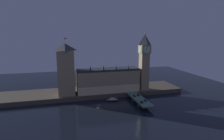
{
  "coord_description": "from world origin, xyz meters",
  "views": [
    {
      "loc": [
        -32.1,
        -179.36,
        71.34
      ],
      "look_at": [
        20.17,
        20.0,
        32.64
      ],
      "focal_mm": 30.0,
      "sensor_mm": 36.0,
      "label": 1
    }
  ],
  "objects_px": {
    "pedestrian_far_rail": "(130,94)",
    "street_lamp_mid": "(144,94)",
    "car_northbound_lead": "(134,96)",
    "street_lamp_near": "(140,100)",
    "clock_tower": "(144,60)",
    "car_northbound_trail": "(142,102)",
    "pedestrian_near_rail": "(137,100)",
    "car_southbound_lead": "(145,101)",
    "boat_upstream": "(112,100)",
    "car_southbound_trail": "(138,95)",
    "street_lamp_far": "(130,91)",
    "victoria_tower": "(66,69)",
    "pedestrian_mid_walk": "(145,98)"
  },
  "relations": [
    {
      "from": "victoria_tower",
      "to": "pedestrian_mid_walk",
      "type": "relative_size",
      "value": 35.96
    },
    {
      "from": "victoria_tower",
      "to": "boat_upstream",
      "type": "height_order",
      "value": "victoria_tower"
    },
    {
      "from": "victoria_tower",
      "to": "car_southbound_trail",
      "type": "distance_m",
      "value": 85.0
    },
    {
      "from": "car_southbound_lead",
      "to": "car_northbound_trail",
      "type": "bearing_deg",
      "value": -153.65
    },
    {
      "from": "pedestrian_far_rail",
      "to": "street_lamp_mid",
      "type": "height_order",
      "value": "street_lamp_mid"
    },
    {
      "from": "street_lamp_mid",
      "to": "street_lamp_far",
      "type": "xyz_separation_m",
      "value": [
        -11.16,
        14.72,
        -0.46
      ]
    },
    {
      "from": "car_southbound_lead",
      "to": "boat_upstream",
      "type": "bearing_deg",
      "value": 140.12
    },
    {
      "from": "pedestrian_near_rail",
      "to": "street_lamp_mid",
      "type": "distance_m",
      "value": 13.34
    },
    {
      "from": "pedestrian_near_rail",
      "to": "pedestrian_far_rail",
      "type": "relative_size",
      "value": 1.15
    },
    {
      "from": "victoria_tower",
      "to": "car_southbound_trail",
      "type": "relative_size",
      "value": 16.59
    },
    {
      "from": "pedestrian_mid_walk",
      "to": "clock_tower",
      "type": "bearing_deg",
      "value": 68.18
    },
    {
      "from": "victoria_tower",
      "to": "car_southbound_lead",
      "type": "distance_m",
      "value": 92.44
    },
    {
      "from": "pedestrian_far_rail",
      "to": "car_southbound_lead",
      "type": "bearing_deg",
      "value": -70.86
    },
    {
      "from": "car_northbound_lead",
      "to": "boat_upstream",
      "type": "height_order",
      "value": "car_northbound_lead"
    },
    {
      "from": "pedestrian_near_rail",
      "to": "street_lamp_near",
      "type": "relative_size",
      "value": 0.28
    },
    {
      "from": "street_lamp_near",
      "to": "boat_upstream",
      "type": "relative_size",
      "value": 0.47
    },
    {
      "from": "car_southbound_lead",
      "to": "car_southbound_trail",
      "type": "relative_size",
      "value": 1.23
    },
    {
      "from": "pedestrian_far_rail",
      "to": "street_lamp_far",
      "type": "height_order",
      "value": "street_lamp_far"
    },
    {
      "from": "car_northbound_trail",
      "to": "street_lamp_near",
      "type": "height_order",
      "value": "street_lamp_near"
    },
    {
      "from": "pedestrian_far_rail",
      "to": "street_lamp_near",
      "type": "bearing_deg",
      "value": -90.82
    },
    {
      "from": "car_northbound_trail",
      "to": "street_lamp_mid",
      "type": "bearing_deg",
      "value": 55.37
    },
    {
      "from": "car_northbound_lead",
      "to": "boat_upstream",
      "type": "distance_m",
      "value": 24.22
    },
    {
      "from": "clock_tower",
      "to": "street_lamp_far",
      "type": "relative_size",
      "value": 11.26
    },
    {
      "from": "pedestrian_near_rail",
      "to": "pedestrian_far_rail",
      "type": "xyz_separation_m",
      "value": [
        -0.0,
        20.27,
        -0.13
      ]
    },
    {
      "from": "pedestrian_near_rail",
      "to": "street_lamp_mid",
      "type": "height_order",
      "value": "street_lamp_mid"
    },
    {
      "from": "car_northbound_trail",
      "to": "pedestrian_far_rail",
      "type": "xyz_separation_m",
      "value": [
        -2.59,
        24.96,
        0.15
      ]
    },
    {
      "from": "victoria_tower",
      "to": "pedestrian_near_rail",
      "type": "relative_size",
      "value": 35.26
    },
    {
      "from": "victoria_tower",
      "to": "car_northbound_trail",
      "type": "distance_m",
      "value": 89.54
    },
    {
      "from": "street_lamp_mid",
      "to": "boat_upstream",
      "type": "bearing_deg",
      "value": 155.42
    },
    {
      "from": "victoria_tower",
      "to": "pedestrian_near_rail",
      "type": "height_order",
      "value": "victoria_tower"
    },
    {
      "from": "car_northbound_lead",
      "to": "street_lamp_near",
      "type": "xyz_separation_m",
      "value": [
        -2.99,
        -22.85,
        3.31
      ]
    },
    {
      "from": "pedestrian_near_rail",
      "to": "pedestrian_mid_walk",
      "type": "xyz_separation_m",
      "value": [
        10.36,
        5.1,
        -0.02
      ]
    },
    {
      "from": "pedestrian_mid_walk",
      "to": "street_lamp_mid",
      "type": "relative_size",
      "value": 0.26
    },
    {
      "from": "street_lamp_far",
      "to": "boat_upstream",
      "type": "distance_m",
      "value": 21.52
    },
    {
      "from": "pedestrian_mid_walk",
      "to": "car_northbound_lead",
      "type": "bearing_deg",
      "value": 127.36
    },
    {
      "from": "car_southbound_lead",
      "to": "car_southbound_trail",
      "type": "xyz_separation_m",
      "value": [
        -0.0,
        18.54,
        0.07
      ]
    },
    {
      "from": "car_northbound_trail",
      "to": "street_lamp_near",
      "type": "xyz_separation_m",
      "value": [
        -2.99,
        -2.89,
        3.31
      ]
    },
    {
      "from": "car_northbound_trail",
      "to": "pedestrian_near_rail",
      "type": "relative_size",
      "value": 2.51
    },
    {
      "from": "car_southbound_lead",
      "to": "pedestrian_mid_walk",
      "type": "xyz_separation_m",
      "value": [
        2.59,
        7.22,
        0.32
      ]
    },
    {
      "from": "pedestrian_mid_walk",
      "to": "boat_upstream",
      "type": "relative_size",
      "value": 0.13
    },
    {
      "from": "car_northbound_lead",
      "to": "car_northbound_trail",
      "type": "height_order",
      "value": "car_northbound_lead"
    },
    {
      "from": "victoria_tower",
      "to": "car_northbound_lead",
      "type": "height_order",
      "value": "victoria_tower"
    },
    {
      "from": "street_lamp_near",
      "to": "car_southbound_lead",
      "type": "bearing_deg",
      "value": 33.75
    },
    {
      "from": "pedestrian_far_rail",
      "to": "street_lamp_far",
      "type": "distance_m",
      "value": 3.43
    },
    {
      "from": "street_lamp_mid",
      "to": "car_northbound_trail",
      "type": "bearing_deg",
      "value": -124.63
    },
    {
      "from": "car_northbound_trail",
      "to": "street_lamp_far",
      "type": "xyz_separation_m",
      "value": [
        -2.99,
        26.55,
        3.16
      ]
    },
    {
      "from": "clock_tower",
      "to": "street_lamp_mid",
      "type": "bearing_deg",
      "value": -112.48
    },
    {
      "from": "pedestrian_far_rail",
      "to": "car_northbound_trail",
      "type": "bearing_deg",
      "value": -84.08
    },
    {
      "from": "car_northbound_trail",
      "to": "car_southbound_trail",
      "type": "bearing_deg",
      "value": 76.21
    },
    {
      "from": "clock_tower",
      "to": "pedestrian_near_rail",
      "type": "height_order",
      "value": "clock_tower"
    }
  ]
}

